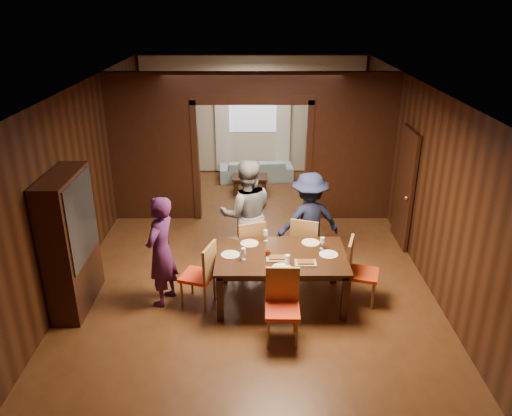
{
  "coord_description": "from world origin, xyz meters",
  "views": [
    {
      "loc": [
        0.06,
        -7.72,
        4.18
      ],
      "look_at": [
        0.07,
        -0.4,
        1.05
      ],
      "focal_mm": 35.0,
      "sensor_mm": 36.0,
      "label": 1
    }
  ],
  "objects_px": {
    "chair_far_r": "(306,243)",
    "chair_near": "(282,308)",
    "person_navy": "(309,221)",
    "hutch": "(70,242)",
    "dining_table": "(281,278)",
    "person_purple": "(161,252)",
    "person_grey": "(246,214)",
    "chair_left": "(197,274)",
    "sofa": "(256,170)",
    "coffee_table": "(250,185)",
    "chair_far_l": "(248,246)",
    "chair_right": "(363,272)"
  },
  "relations": [
    {
      "from": "coffee_table",
      "to": "chair_left",
      "type": "relative_size",
      "value": 0.82
    },
    {
      "from": "chair_far_r",
      "to": "chair_near",
      "type": "bearing_deg",
      "value": 93.72
    },
    {
      "from": "chair_left",
      "to": "hutch",
      "type": "xyz_separation_m",
      "value": [
        -1.76,
        -0.01,
        0.52
      ]
    },
    {
      "from": "chair_far_l",
      "to": "chair_near",
      "type": "height_order",
      "value": "same"
    },
    {
      "from": "person_purple",
      "to": "chair_far_r",
      "type": "bearing_deg",
      "value": 133.01
    },
    {
      "from": "coffee_table",
      "to": "hutch",
      "type": "xyz_separation_m",
      "value": [
        -2.47,
        -4.44,
        0.8
      ]
    },
    {
      "from": "person_purple",
      "to": "chair_right",
      "type": "bearing_deg",
      "value": 110.11
    },
    {
      "from": "chair_far_r",
      "to": "chair_left",
      "type": "bearing_deg",
      "value": 48.65
    },
    {
      "from": "dining_table",
      "to": "chair_near",
      "type": "bearing_deg",
      "value": -91.43
    },
    {
      "from": "coffee_table",
      "to": "hutch",
      "type": "bearing_deg",
      "value": -119.06
    },
    {
      "from": "coffee_table",
      "to": "chair_far_r",
      "type": "height_order",
      "value": "chair_far_r"
    },
    {
      "from": "person_navy",
      "to": "chair_near",
      "type": "xyz_separation_m",
      "value": [
        -0.52,
        -1.97,
        -0.33
      ]
    },
    {
      "from": "person_purple",
      "to": "hutch",
      "type": "bearing_deg",
      "value": -68.2
    },
    {
      "from": "dining_table",
      "to": "chair_left",
      "type": "bearing_deg",
      "value": -176.88
    },
    {
      "from": "person_purple",
      "to": "chair_left",
      "type": "bearing_deg",
      "value": 105.4
    },
    {
      "from": "person_grey",
      "to": "chair_left",
      "type": "xyz_separation_m",
      "value": [
        -0.69,
        -1.15,
        -0.43
      ]
    },
    {
      "from": "coffee_table",
      "to": "chair_far_r",
      "type": "bearing_deg",
      "value": -74.75
    },
    {
      "from": "person_purple",
      "to": "person_navy",
      "type": "distance_m",
      "value": 2.45
    },
    {
      "from": "coffee_table",
      "to": "chair_left",
      "type": "bearing_deg",
      "value": -99.15
    },
    {
      "from": "person_grey",
      "to": "sofa",
      "type": "relative_size",
      "value": 1.04
    },
    {
      "from": "sofa",
      "to": "hutch",
      "type": "xyz_separation_m",
      "value": [
        -2.61,
        -5.35,
        0.74
      ]
    },
    {
      "from": "chair_near",
      "to": "dining_table",
      "type": "bearing_deg",
      "value": 89.78
    },
    {
      "from": "person_grey",
      "to": "coffee_table",
      "type": "xyz_separation_m",
      "value": [
        0.02,
        3.29,
        -0.72
      ]
    },
    {
      "from": "person_navy",
      "to": "hutch",
      "type": "bearing_deg",
      "value": 3.83
    },
    {
      "from": "dining_table",
      "to": "chair_left",
      "type": "distance_m",
      "value": 1.21
    },
    {
      "from": "sofa",
      "to": "person_purple",
      "type": "bearing_deg",
      "value": 70.98
    },
    {
      "from": "chair_right",
      "to": "person_navy",
      "type": "bearing_deg",
      "value": 50.17
    },
    {
      "from": "person_purple",
      "to": "chair_right",
      "type": "distance_m",
      "value": 2.92
    },
    {
      "from": "chair_far_r",
      "to": "chair_near",
      "type": "distance_m",
      "value": 1.89
    },
    {
      "from": "chair_near",
      "to": "person_purple",
      "type": "bearing_deg",
      "value": 153.21
    },
    {
      "from": "person_purple",
      "to": "person_grey",
      "type": "height_order",
      "value": "person_grey"
    },
    {
      "from": "coffee_table",
      "to": "chair_left",
      "type": "xyz_separation_m",
      "value": [
        -0.71,
        -4.44,
        0.28
      ]
    },
    {
      "from": "person_grey",
      "to": "chair_left",
      "type": "height_order",
      "value": "person_grey"
    },
    {
      "from": "chair_far_r",
      "to": "coffee_table",
      "type": "bearing_deg",
      "value": -56.36
    },
    {
      "from": "person_navy",
      "to": "chair_far_l",
      "type": "bearing_deg",
      "value": -0.48
    },
    {
      "from": "person_navy",
      "to": "chair_far_l",
      "type": "relative_size",
      "value": 1.68
    },
    {
      "from": "person_purple",
      "to": "person_grey",
      "type": "relative_size",
      "value": 0.9
    },
    {
      "from": "chair_left",
      "to": "chair_far_r",
      "type": "distance_m",
      "value": 1.92
    },
    {
      "from": "person_navy",
      "to": "chair_right",
      "type": "relative_size",
      "value": 1.68
    },
    {
      "from": "chair_far_r",
      "to": "sofa",
      "type": "bearing_deg",
      "value": -61.17
    },
    {
      "from": "person_grey",
      "to": "chair_right",
      "type": "bearing_deg",
      "value": 140.42
    },
    {
      "from": "person_purple",
      "to": "person_navy",
      "type": "height_order",
      "value": "person_purple"
    },
    {
      "from": "chair_right",
      "to": "chair_near",
      "type": "relative_size",
      "value": 1.0
    },
    {
      "from": "person_purple",
      "to": "chair_near",
      "type": "height_order",
      "value": "person_purple"
    },
    {
      "from": "coffee_table",
      "to": "chair_far_l",
      "type": "distance_m",
      "value": 3.58
    },
    {
      "from": "dining_table",
      "to": "person_navy",
      "type": "bearing_deg",
      "value": 64.5
    },
    {
      "from": "coffee_table",
      "to": "person_purple",
      "type": "bearing_deg",
      "value": -105.49
    },
    {
      "from": "chair_left",
      "to": "chair_far_l",
      "type": "bearing_deg",
      "value": 158.16
    },
    {
      "from": "coffee_table",
      "to": "chair_near",
      "type": "xyz_separation_m",
      "value": [
        0.47,
        -5.3,
        0.28
      ]
    },
    {
      "from": "chair_far_r",
      "to": "person_grey",
      "type": "bearing_deg",
      "value": 7.96
    }
  ]
}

